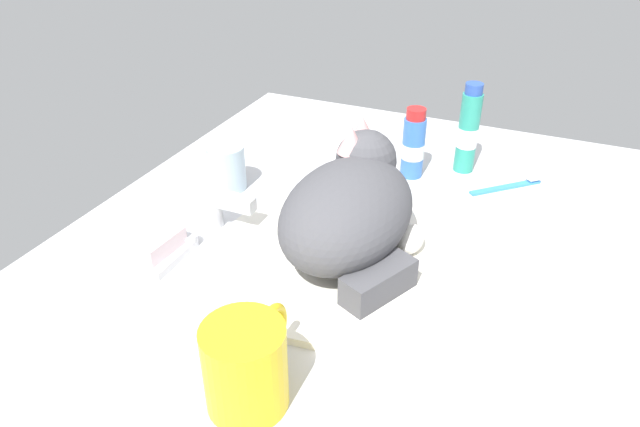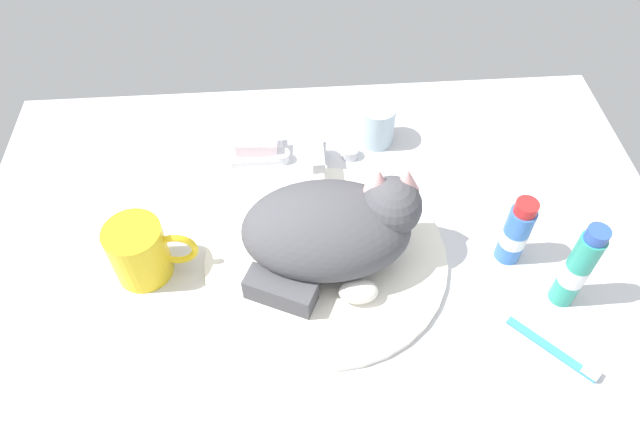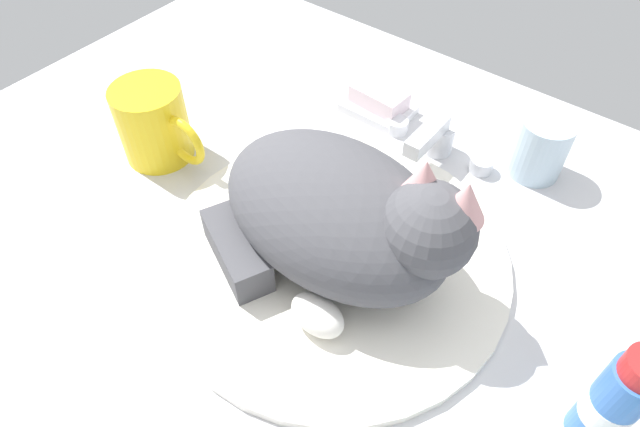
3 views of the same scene
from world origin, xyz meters
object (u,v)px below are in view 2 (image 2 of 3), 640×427
object	(u,v)px
cat	(335,228)
coffee_mug	(141,251)
rinse_cup	(377,124)
soap_bar	(257,144)
toothpaste_bottle	(516,233)
faucet	(316,152)
mouthwash_bottle	(577,269)
toothbrush	(558,352)

from	to	relation	value
cat	coffee_mug	world-z (taller)	cat
coffee_mug	rinse_cup	bearing A→B (deg)	33.87
soap_bar	toothpaste_bottle	xyz separation A→B (cm)	(37.84, -24.78, 3.23)
coffee_mug	toothpaste_bottle	distance (cm)	54.44
soap_bar	coffee_mug	bearing A→B (deg)	-125.35
faucet	rinse_cup	size ratio (longest dim) A/B	1.97
coffee_mug	mouthwash_bottle	world-z (taller)	mouthwash_bottle
faucet	toothbrush	world-z (taller)	faucet
rinse_cup	toothbrush	xyz separation A→B (cm)	(18.94, -43.27, -3.22)
soap_bar	mouthwash_bottle	world-z (taller)	mouthwash_bottle
coffee_mug	soap_bar	bearing A→B (deg)	54.65
faucet	rinse_cup	distance (cm)	12.09
faucet	rinse_cup	world-z (taller)	rinse_cup
cat	toothbrush	distance (cm)	34.47
soap_bar	toothbrush	distance (cm)	57.61
coffee_mug	toothpaste_bottle	bearing A→B (deg)	-1.48
faucet	toothpaste_bottle	bearing A→B (deg)	-38.41
toothbrush	cat	bearing A→B (deg)	148.46
faucet	toothpaste_bottle	distance (cm)	35.41
soap_bar	mouthwash_bottle	xyz separation A→B (cm)	(43.57, -32.66, 4.96)
rinse_cup	faucet	bearing A→B (deg)	-156.16
faucet	coffee_mug	bearing A→B (deg)	-142.56
coffee_mug	soap_bar	size ratio (longest dim) A/B	1.75
toothpaste_bottle	mouthwash_bottle	distance (cm)	9.89
toothbrush	toothpaste_bottle	bearing A→B (deg)	97.97
faucet	rinse_cup	xyz separation A→B (cm)	(11.00, 4.86, 1.28)
cat	toothbrush	bearing A→B (deg)	-31.54
faucet	cat	xyz separation A→B (cm)	(1.21, -20.77, 5.23)
coffee_mug	mouthwash_bottle	size ratio (longest dim) A/B	0.81
cat	rinse_cup	bearing A→B (deg)	69.10
faucet	cat	size ratio (longest dim) A/B	0.57
rinse_cup	soap_bar	xyz separation A→B (cm)	(-21.20, -1.99, -1.32)
toothpaste_bottle	soap_bar	bearing A→B (deg)	146.77
cat	mouthwash_bottle	size ratio (longest dim) A/B	1.66
soap_bar	toothbrush	bearing A→B (deg)	-45.80
toothpaste_bottle	cat	bearing A→B (deg)	177.53
cat	soap_bar	size ratio (longest dim) A/B	3.61
rinse_cup	toothpaste_bottle	distance (cm)	31.58
cat	soap_bar	world-z (taller)	cat
coffee_mug	toothpaste_bottle	size ratio (longest dim) A/B	1.04
rinse_cup	mouthwash_bottle	world-z (taller)	mouthwash_bottle
coffee_mug	soap_bar	distance (cm)	28.76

